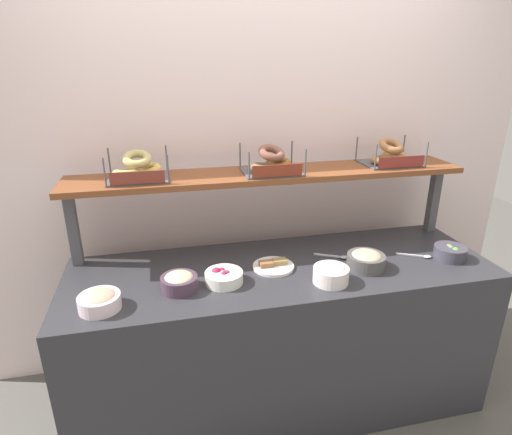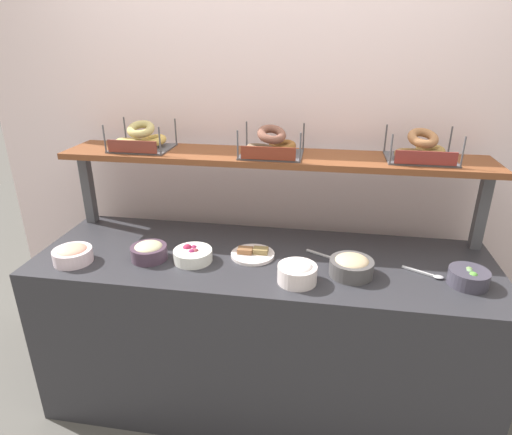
% 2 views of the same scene
% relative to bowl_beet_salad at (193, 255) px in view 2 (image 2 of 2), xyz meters
% --- Properties ---
extents(ground_plane, '(8.00, 8.00, 0.00)m').
position_rel_bowl_beet_salad_xyz_m(ground_plane, '(0.32, 0.09, -0.88)').
color(ground_plane, '#595651').
extents(back_wall, '(3.36, 0.06, 2.40)m').
position_rel_bowl_beet_salad_xyz_m(back_wall, '(0.32, 0.64, 0.32)').
color(back_wall, silver).
rests_on(back_wall, ground_plane).
extents(deli_counter, '(2.16, 0.70, 0.85)m').
position_rel_bowl_beet_salad_xyz_m(deli_counter, '(0.32, 0.09, -0.46)').
color(deli_counter, '#2D2D33').
rests_on(deli_counter, ground_plane).
extents(shelf_riser_left, '(0.05, 0.05, 0.40)m').
position_rel_bowl_beet_salad_xyz_m(shelf_riser_left, '(-0.70, 0.36, 0.17)').
color(shelf_riser_left, '#4C4C51').
rests_on(shelf_riser_left, deli_counter).
extents(shelf_riser_right, '(0.05, 0.05, 0.40)m').
position_rel_bowl_beet_salad_xyz_m(shelf_riser_right, '(1.34, 0.36, 0.17)').
color(shelf_riser_right, '#4C4C51').
rests_on(shelf_riser_right, deli_counter).
extents(upper_shelf, '(2.12, 0.32, 0.03)m').
position_rel_bowl_beet_salad_xyz_m(upper_shelf, '(0.32, 0.36, 0.38)').
color(upper_shelf, brown).
rests_on(upper_shelf, shelf_riser_left).
extents(bowl_beet_salad, '(0.18, 0.18, 0.07)m').
position_rel_bowl_beet_salad_xyz_m(bowl_beet_salad, '(0.00, 0.00, 0.00)').
color(bowl_beet_salad, white).
rests_on(bowl_beet_salad, deli_counter).
extents(bowl_lox_spread, '(0.18, 0.18, 0.08)m').
position_rel_bowl_beet_salad_xyz_m(bowl_lox_spread, '(-0.54, -0.10, 0.01)').
color(bowl_lox_spread, white).
rests_on(bowl_lox_spread, deli_counter).
extents(bowl_veggie_mix, '(0.16, 0.16, 0.08)m').
position_rel_bowl_beet_salad_xyz_m(bowl_veggie_mix, '(1.20, -0.01, 0.00)').
color(bowl_veggie_mix, '#3F3B49').
rests_on(bowl_veggie_mix, deli_counter).
extents(bowl_hummus, '(0.19, 0.19, 0.09)m').
position_rel_bowl_beet_salad_xyz_m(bowl_hummus, '(0.72, -0.01, 0.01)').
color(bowl_hummus, '#504D4E').
rests_on(bowl_hummus, deli_counter).
extents(bowl_cream_cheese, '(0.17, 0.17, 0.10)m').
position_rel_bowl_beet_salad_xyz_m(bowl_cream_cheese, '(0.49, -0.11, 0.02)').
color(bowl_cream_cheese, white).
rests_on(bowl_cream_cheese, deli_counter).
extents(bowl_tuna_salad, '(0.17, 0.17, 0.08)m').
position_rel_bowl_beet_salad_xyz_m(bowl_tuna_salad, '(-0.21, -0.02, 0.01)').
color(bowl_tuna_salad, '#4A3647').
rests_on(bowl_tuna_salad, deli_counter).
extents(serving_plate_white, '(0.21, 0.21, 0.04)m').
position_rel_bowl_beet_salad_xyz_m(serving_plate_white, '(0.27, 0.09, -0.02)').
color(serving_plate_white, white).
rests_on(serving_plate_white, deli_counter).
extents(serving_spoon_near_plate, '(0.17, 0.10, 0.01)m').
position_rel_bowl_beet_salad_xyz_m(serving_spoon_near_plate, '(0.62, 0.13, -0.02)').
color(serving_spoon_near_plate, '#B7B7BC').
rests_on(serving_spoon_near_plate, deli_counter).
extents(serving_spoon_by_edge, '(0.17, 0.10, 0.01)m').
position_rel_bowl_beet_salad_xyz_m(serving_spoon_by_edge, '(1.06, 0.04, -0.02)').
color(serving_spoon_by_edge, '#B7B7BC').
rests_on(serving_spoon_by_edge, deli_counter).
extents(bagel_basket_sesame, '(0.30, 0.26, 0.14)m').
position_rel_bowl_beet_salad_xyz_m(bagel_basket_sesame, '(-0.36, 0.36, 0.45)').
color(bagel_basket_sesame, '#4C4C51').
rests_on(bagel_basket_sesame, upper_shelf).
extents(bagel_basket_cinnamon_raisin, '(0.30, 0.27, 0.15)m').
position_rel_bowl_beet_salad_xyz_m(bagel_basket_cinnamon_raisin, '(0.32, 0.34, 0.45)').
color(bagel_basket_cinnamon_raisin, '#4C4C51').
rests_on(bagel_basket_cinnamon_raisin, upper_shelf).
extents(bagel_basket_everything, '(0.31, 0.26, 0.15)m').
position_rel_bowl_beet_salad_xyz_m(bagel_basket_everything, '(1.02, 0.37, 0.45)').
color(bagel_basket_everything, '#4C4C51').
rests_on(bagel_basket_everything, upper_shelf).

